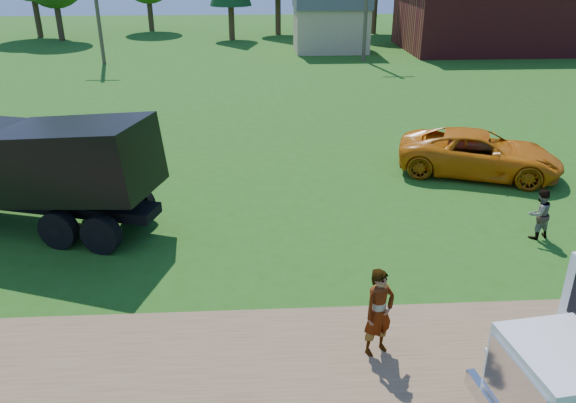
{
  "coord_description": "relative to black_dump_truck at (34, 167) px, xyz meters",
  "views": [
    {
      "loc": [
        -2.47,
        -9.2,
        7.94
      ],
      "look_at": [
        -1.65,
        4.89,
        1.6
      ],
      "focal_mm": 35.0,
      "sensor_mm": 36.0,
      "label": 1
    }
  ],
  "objects": [
    {
      "name": "ground",
      "position": [
        9.18,
        -6.98,
        -1.98
      ],
      "size": [
        140.0,
        140.0,
        0.0
      ],
      "primitive_type": "plane",
      "color": "#235312",
      "rests_on": "ground"
    },
    {
      "name": "dirt_track",
      "position": [
        9.18,
        -6.98,
        -1.97
      ],
      "size": [
        120.0,
        4.2,
        0.01
      ],
      "primitive_type": "cube",
      "color": "brown",
      "rests_on": "ground"
    },
    {
      "name": "black_dump_truck",
      "position": [
        0.0,
        0.0,
        0.0
      ],
      "size": [
        8.47,
        4.6,
        3.6
      ],
      "rotation": [
        0.0,
        0.0,
        -0.28
      ],
      "color": "black",
      "rests_on": "ground"
    },
    {
      "name": "orange_pickup",
      "position": [
        15.2,
        3.66,
        -1.14
      ],
      "size": [
        6.61,
        4.68,
        1.67
      ],
      "primitive_type": "imported",
      "rotation": [
        0.0,
        0.0,
        1.22
      ],
      "color": "#CF6909",
      "rests_on": "ground"
    },
    {
      "name": "spectator_a",
      "position": [
        9.18,
        -6.56,
        -0.97
      ],
      "size": [
        0.87,
        0.77,
        2.01
      ],
      "primitive_type": "imported",
      "rotation": [
        0.0,
        0.0,
        0.49
      ],
      "color": "#999999",
      "rests_on": "ground"
    },
    {
      "name": "spectator_b",
      "position": [
        15.03,
        -1.6,
        -1.2
      ],
      "size": [
        0.89,
        0.78,
        1.56
      ],
      "primitive_type": "imported",
      "rotation": [
        0.0,
        0.0,
        3.43
      ],
      "color": "#999999",
      "rests_on": "ground"
    },
    {
      "name": "brick_building",
      "position": [
        27.18,
        33.02,
        0.68
      ],
      "size": [
        15.4,
        10.4,
        5.3
      ],
      "color": "maroon",
      "rests_on": "ground"
    },
    {
      "name": "tan_shed",
      "position": [
        13.18,
        33.02,
        0.44
      ],
      "size": [
        6.2,
        5.4,
        4.7
      ],
      "color": "tan",
      "rests_on": "ground"
    }
  ]
}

